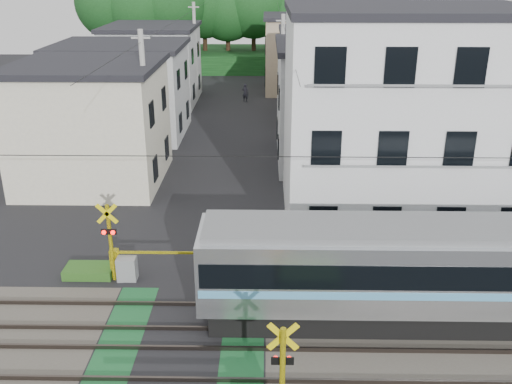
{
  "coord_description": "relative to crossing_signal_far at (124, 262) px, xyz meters",
  "views": [
    {
      "loc": [
        2.56,
        -14.67,
        10.83
      ],
      "look_at": [
        2.21,
        5.0,
        2.96
      ],
      "focal_mm": 40.0,
      "sensor_mm": 36.0,
      "label": 1
    }
  ],
  "objects": [
    {
      "name": "ground",
      "position": [
        2.59,
        -3.65,
        -0.71
      ],
      "size": [
        120.0,
        120.0,
        0.0
      ],
      "primitive_type": "plane",
      "color": "black"
    },
    {
      "name": "tree_hill",
      "position": [
        1.56,
        45.23,
        5.06
      ],
      "size": [
        40.0,
        12.32,
        11.23
      ],
      "color": "#18481B",
      "rests_on": "ground"
    },
    {
      "name": "pedestrian",
      "position": [
        3.4,
        29.46,
        0.05
      ],
      "size": [
        0.64,
        0.52,
        1.52
      ],
      "primitive_type": "imported",
      "rotation": [
        0.0,
        0.0,
        2.82
      ],
      "color": "#2F2E39",
      "rests_on": "ground"
    },
    {
      "name": "track_bed",
      "position": [
        2.59,
        -3.65,
        -0.67
      ],
      "size": [
        120.0,
        120.0,
        0.14
      ],
      "color": "#47423A",
      "rests_on": "ground"
    },
    {
      "name": "utility_poles",
      "position": [
        1.53,
        19.35,
        3.37
      ],
      "size": [
        7.9,
        42.0,
        8.0
      ],
      "color": "#A5A5A0",
      "rests_on": "ground"
    },
    {
      "name": "crossing_signal_far",
      "position": [
        0.0,
        0.0,
        0.0
      ],
      "size": [
        4.74,
        0.65,
        3.09
      ],
      "color": "yellow",
      "rests_on": "ground"
    },
    {
      "name": "weed_patches",
      "position": [
        4.34,
        -3.74,
        -0.53
      ],
      "size": [
        10.25,
        8.8,
        0.4
      ],
      "color": "#2D5E1E",
      "rests_on": "ground"
    },
    {
      "name": "catenary",
      "position": [
        8.59,
        -3.62,
        2.98
      ],
      "size": [
        60.0,
        5.04,
        7.0
      ],
      "color": "#2D2D33",
      "rests_on": "ground"
    },
    {
      "name": "houses_row",
      "position": [
        2.84,
        22.27,
        2.53
      ],
      "size": [
        22.07,
        31.35,
        6.8
      ],
      "color": "beige",
      "rests_on": "ground"
    },
    {
      "name": "apartment_block",
      "position": [
        11.09,
        5.84,
        3.94
      ],
      "size": [
        10.2,
        8.36,
        9.3
      ],
      "color": "white",
      "rests_on": "ground"
    }
  ]
}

